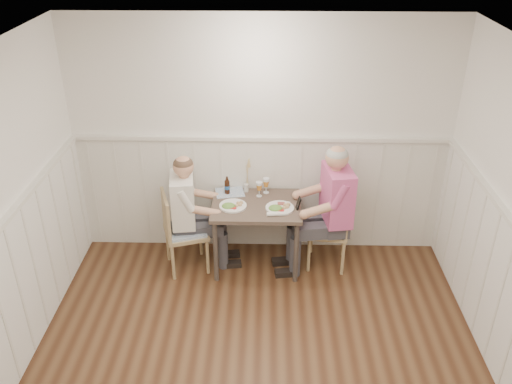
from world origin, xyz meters
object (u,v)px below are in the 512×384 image
at_px(grass_vase, 246,176).
at_px(chair_right, 333,226).
at_px(man_in_pink, 331,219).
at_px(beer_bottle, 227,186).
at_px(chair_left, 181,229).
at_px(diner_cream, 188,221).
at_px(dining_table, 256,212).

bearing_deg(grass_vase, chair_right, -15.13).
distance_m(man_in_pink, beer_bottle, 1.15).
height_order(chair_left, diner_cream, diner_cream).
bearing_deg(beer_bottle, man_in_pink, -12.96).
xyz_separation_m(man_in_pink, diner_cream, (-1.49, 0.01, -0.05)).
distance_m(chair_right, diner_cream, 1.53).
bearing_deg(chair_left, chair_right, 3.78).
distance_m(chair_right, beer_bottle, 1.20).
bearing_deg(grass_vase, diner_cream, -153.46).
height_order(dining_table, diner_cream, diner_cream).
bearing_deg(dining_table, diner_cream, -178.06).
height_order(chair_right, beer_bottle, beer_bottle).
relative_size(chair_left, grass_vase, 2.19).
bearing_deg(grass_vase, dining_table, -67.29).
xyz_separation_m(dining_table, grass_vase, (-0.12, 0.28, 0.29)).
bearing_deg(chair_left, diner_cream, 36.80).
relative_size(chair_right, beer_bottle, 4.38).
height_order(chair_left, man_in_pink, man_in_pink).
bearing_deg(man_in_pink, beer_bottle, 167.04).
distance_m(beer_bottle, grass_vase, 0.23).
bearing_deg(diner_cream, beer_bottle, 31.39).
bearing_deg(dining_table, chair_right, 1.67).
relative_size(chair_left, diner_cream, 0.69).
relative_size(chair_left, man_in_pink, 0.63).
bearing_deg(chair_right, beer_bottle, 170.20).
height_order(chair_right, diner_cream, diner_cream).
bearing_deg(man_in_pink, grass_vase, 160.97).
distance_m(man_in_pink, diner_cream, 1.49).
distance_m(diner_cream, grass_vase, 0.77).
height_order(dining_table, chair_left, chair_left).
height_order(dining_table, beer_bottle, beer_bottle).
distance_m(chair_right, grass_vase, 1.07).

